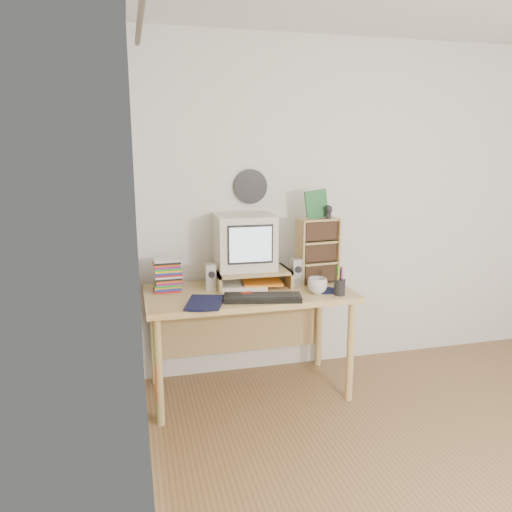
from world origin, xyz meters
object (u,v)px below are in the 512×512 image
dvd_stack (167,273)px  diary (188,301)px  crt_monitor (245,242)px  keyboard (263,298)px  desk (246,306)px  mug (317,286)px  cd_rack (317,251)px

dvd_stack → diary: (0.10, -0.34, -0.10)m
crt_monitor → keyboard: bearing=-85.0°
desk → crt_monitor: (0.01, 0.09, 0.44)m
keyboard → mug: bearing=20.7°
mug → diary: size_ratio=0.51×
desk → cd_rack: (0.53, 0.02, 0.37)m
dvd_stack → desk: bearing=-10.0°
crt_monitor → diary: size_ratio=1.53×
crt_monitor → mug: crt_monitor is taller
cd_rack → crt_monitor: bearing=166.5°
cd_rack → keyboard: bearing=-152.9°
diary → keyboard: bearing=13.4°
keyboard → cd_rack: cd_rack is taller
desk → keyboard: keyboard is taller
keyboard → mug: (0.40, 0.06, 0.04)m
crt_monitor → keyboard: crt_monitor is taller
desk → diary: (-0.44, -0.27, 0.16)m
crt_monitor → cd_rack: crt_monitor is taller
dvd_stack → cd_rack: size_ratio=0.53×
keyboard → cd_rack: (0.49, 0.31, 0.22)m
desk → keyboard: bearing=-83.0°
dvd_stack → diary: bearing=-77.0°
dvd_stack → cd_rack: 1.07m
crt_monitor → dvd_stack: crt_monitor is taller
dvd_stack → mug: size_ratio=1.87×
keyboard → diary: diary is taller
desk → cd_rack: size_ratio=2.98×
crt_monitor → mug: size_ratio=2.99×
desk → diary: size_ratio=5.33×
crt_monitor → diary: (-0.45, -0.36, -0.28)m
desk → dvd_stack: 0.60m
desk → mug: (0.43, -0.24, 0.19)m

